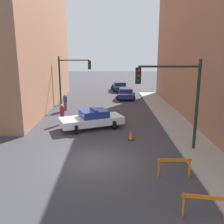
# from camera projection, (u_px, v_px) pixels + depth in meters

# --- Properties ---
(ground_plane) EXTENTS (120.00, 120.00, 0.00)m
(ground_plane) POSITION_uv_depth(u_px,v_px,m) (93.00, 161.00, 13.40)
(ground_plane) COLOR #38383D
(sidewalk_right) EXTENTS (2.40, 44.00, 0.12)m
(sidewalk_right) POSITION_uv_depth(u_px,v_px,m) (208.00, 159.00, 13.44)
(sidewalk_right) COLOR #9E998E
(sidewalk_right) RESTS_ON ground_plane
(traffic_light_near) EXTENTS (3.64, 0.35, 5.20)m
(traffic_light_near) POSITION_uv_depth(u_px,v_px,m) (177.00, 91.00, 14.03)
(traffic_light_near) COLOR black
(traffic_light_near) RESTS_ON sidewalk_right
(traffic_light_far) EXTENTS (3.44, 0.35, 5.20)m
(traffic_light_far) POSITION_uv_depth(u_px,v_px,m) (70.00, 74.00, 26.39)
(traffic_light_far) COLOR black
(traffic_light_far) RESTS_ON ground_plane
(police_car) EXTENTS (5.05, 3.46, 1.52)m
(police_car) POSITION_uv_depth(u_px,v_px,m) (92.00, 119.00, 18.91)
(police_car) COLOR white
(police_car) RESTS_ON ground_plane
(parked_car_near) EXTENTS (2.48, 4.42, 1.31)m
(parked_car_near) POSITION_uv_depth(u_px,v_px,m) (126.00, 93.00, 30.70)
(parked_car_near) COLOR navy
(parked_car_near) RESTS_ON ground_plane
(parked_car_mid) EXTENTS (2.55, 4.46, 1.31)m
(parked_car_mid) POSITION_uv_depth(u_px,v_px,m) (120.00, 86.00, 36.63)
(parked_car_mid) COLOR navy
(parked_car_mid) RESTS_ON ground_plane
(pedestrian_crossing) EXTENTS (0.42, 0.42, 1.66)m
(pedestrian_crossing) POSITION_uv_depth(u_px,v_px,m) (62.00, 114.00, 19.92)
(pedestrian_crossing) COLOR #382D23
(pedestrian_crossing) RESTS_ON ground_plane
(pedestrian_corner) EXTENTS (0.43, 0.43, 1.66)m
(pedestrian_corner) POSITION_uv_depth(u_px,v_px,m) (65.00, 102.00, 24.47)
(pedestrian_corner) COLOR #474C66
(pedestrian_corner) RESTS_ON ground_plane
(barrier_front) EXTENTS (1.58, 0.42, 0.90)m
(barrier_front) POSITION_uv_depth(u_px,v_px,m) (205.00, 203.00, 8.67)
(barrier_front) COLOR orange
(barrier_front) RESTS_ON ground_plane
(barrier_mid) EXTENTS (1.60, 0.19, 0.90)m
(barrier_mid) POSITION_uv_depth(u_px,v_px,m) (174.00, 164.00, 11.60)
(barrier_mid) COLOR orange
(barrier_mid) RESTS_ON ground_plane
(traffic_cone) EXTENTS (0.36, 0.36, 0.66)m
(traffic_cone) POSITION_uv_depth(u_px,v_px,m) (131.00, 135.00, 16.54)
(traffic_cone) COLOR black
(traffic_cone) RESTS_ON ground_plane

